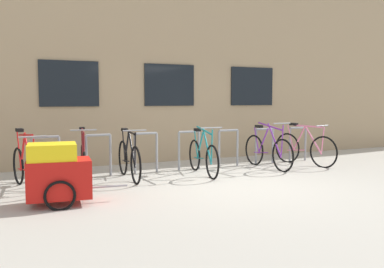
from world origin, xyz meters
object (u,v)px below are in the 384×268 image
at_px(bicycle_teal, 203,156).
at_px(bike_trailer, 58,173).
at_px(bicycle_purple, 268,151).
at_px(bicycle_pink, 305,148).
at_px(bicycle_maroon, 83,163).
at_px(bicycle_black, 129,159).
at_px(bicycle_red, 26,167).

distance_m(bicycle_teal, bike_trailer, 3.35).
relative_size(bicycle_purple, bicycle_pink, 1.03).
bearing_deg(bicycle_maroon, bicycle_purple, 0.07).
bearing_deg(bicycle_purple, bicycle_black, 178.58).
bearing_deg(bicycle_purple, bicycle_red, -178.97).
relative_size(bicycle_purple, bicycle_red, 1.04).
xyz_separation_m(bicycle_teal, bicycle_black, (-1.53, 0.17, 0.01)).
bearing_deg(bicycle_black, bicycle_pink, -0.95).
distance_m(bicycle_maroon, bicycle_red, 1.00).
relative_size(bicycle_black, bicycle_red, 1.02).
bearing_deg(bicycle_pink, bike_trailer, -165.74).
relative_size(bicycle_maroon, bicycle_red, 1.01).
height_order(bicycle_purple, bicycle_pink, bicycle_purple).
relative_size(bicycle_teal, bike_trailer, 1.19).
xyz_separation_m(bicycle_teal, bicycle_red, (-3.42, -0.00, 0.01)).
distance_m(bicycle_red, bike_trailer, 1.42).
distance_m(bicycle_purple, bicycle_red, 5.10).
relative_size(bicycle_red, bicycle_pink, 1.00).
bearing_deg(bicycle_teal, bicycle_black, 173.63).
xyz_separation_m(bicycle_purple, bicycle_black, (-3.21, 0.08, -0.01)).
bearing_deg(bicycle_red, bicycle_black, 5.20).
distance_m(bicycle_maroon, bike_trailer, 1.59).
height_order(bicycle_maroon, bicycle_black, bicycle_maroon).
distance_m(bicycle_teal, bicycle_black, 1.54).
xyz_separation_m(bicycle_teal, bicycle_pink, (2.74, 0.10, 0.02)).
relative_size(bicycle_purple, bicycle_black, 1.01).
bearing_deg(bicycle_pink, bicycle_teal, -177.90).
distance_m(bicycle_black, bicycle_red, 1.90).
bearing_deg(bicycle_black, bicycle_teal, -6.37).
relative_size(bicycle_red, bike_trailer, 1.18).
distance_m(bicycle_teal, bicycle_red, 3.42).
bearing_deg(bike_trailer, bicycle_purple, 17.17).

